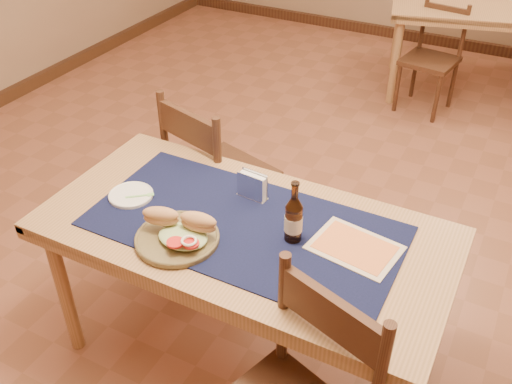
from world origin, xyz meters
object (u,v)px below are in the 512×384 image
at_px(chair_main_far, 216,176).
at_px(napkin_holder, 252,186).
at_px(back_table, 505,15).
at_px(beer_bottle, 294,219).
at_px(main_table, 244,243).
at_px(sandwich_plate, 179,233).

relative_size(chair_main_far, napkin_holder, 7.26).
height_order(back_table, chair_main_far, chair_main_far).
relative_size(chair_main_far, beer_bottle, 3.83).
relative_size(main_table, napkin_holder, 11.96).
relative_size(main_table, chair_main_far, 1.65).
bearing_deg(chair_main_far, napkin_holder, -42.89).
bearing_deg(napkin_holder, sandwich_plate, -107.02).
height_order(sandwich_plate, beer_bottle, beer_bottle).
xyz_separation_m(beer_bottle, napkin_holder, (-0.26, 0.16, -0.04)).
xyz_separation_m(main_table, back_table, (0.52, 3.34, 0.00)).
relative_size(main_table, back_table, 0.84).
distance_m(beer_bottle, napkin_holder, 0.31).
height_order(sandwich_plate, napkin_holder, sandwich_plate).
height_order(chair_main_far, napkin_holder, chair_main_far).
height_order(main_table, back_table, same).
distance_m(main_table, sandwich_plate, 0.28).
distance_m(main_table, beer_bottle, 0.27).
height_order(main_table, sandwich_plate, sandwich_plate).
relative_size(sandwich_plate, beer_bottle, 1.24).
relative_size(chair_main_far, sandwich_plate, 3.08).
relative_size(main_table, sandwich_plate, 5.07).
height_order(main_table, napkin_holder, napkin_holder).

